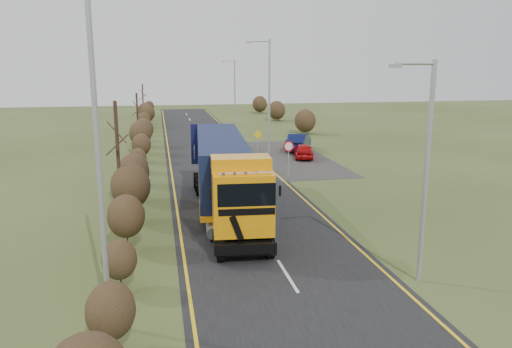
{
  "coord_description": "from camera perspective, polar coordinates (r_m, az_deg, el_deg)",
  "views": [
    {
      "loc": [
        -4.5,
        -20.84,
        7.7
      ],
      "look_at": [
        0.26,
        3.38,
        2.32
      ],
      "focal_mm": 35.0,
      "sensor_mm": 36.0,
      "label": 1
    }
  ],
  "objects": [
    {
      "name": "streetlight_near",
      "position": [
        18.25,
        18.72,
        0.98
      ],
      "size": [
        1.69,
        0.18,
        7.9
      ],
      "color": "#9D9FA2",
      "rests_on": "ground"
    },
    {
      "name": "speed_sign",
      "position": [
        34.34,
        3.73,
        2.52
      ],
      "size": [
        0.73,
        0.1,
        2.64
      ],
      "color": "#9D9FA2",
      "rests_on": "ground"
    },
    {
      "name": "warning_board",
      "position": [
        44.75,
        0.22,
        4.04
      ],
      "size": [
        0.79,
        0.11,
        2.06
      ],
      "color": "#9D9FA2",
      "rests_on": "ground"
    },
    {
      "name": "streetlight_far",
      "position": [
        68.1,
        -2.52,
        9.73
      ],
      "size": [
        1.81,
        0.18,
        8.46
      ],
      "color": "#9D9FA2",
      "rests_on": "ground"
    },
    {
      "name": "hedgerow",
      "position": [
        29.41,
        -13.78,
        0.01
      ],
      "size": [
        2.24,
        102.04,
        6.05
      ],
      "color": "black",
      "rests_on": "ground"
    },
    {
      "name": "lane_markings",
      "position": [
        31.8,
        -2.65,
        -1.67
      ],
      "size": [
        7.52,
        116.0,
        0.01
      ],
      "color": "yellow",
      "rests_on": "road"
    },
    {
      "name": "lorry",
      "position": [
        26.13,
        -3.75,
        0.37
      ],
      "size": [
        3.31,
        14.74,
        4.07
      ],
      "rotation": [
        0.0,
        0.0,
        -0.07
      ],
      "color": "black",
      "rests_on": "ground"
    },
    {
      "name": "car_red_hatchback",
      "position": [
        42.34,
        5.45,
        2.66
      ],
      "size": [
        2.28,
        4.01,
        1.29
      ],
      "primitive_type": "imported",
      "rotation": [
        0.0,
        0.0,
        2.93
      ],
      "color": "#AD080B",
      "rests_on": "ground"
    },
    {
      "name": "car_blue_sedan",
      "position": [
        46.2,
        4.89,
        3.66
      ],
      "size": [
        3.56,
        5.04,
        1.58
      ],
      "primitive_type": "imported",
      "rotation": [
        0.0,
        0.0,
        2.7
      ],
      "color": "#0A1137",
      "rests_on": "ground"
    },
    {
      "name": "road",
      "position": [
        32.1,
        -2.73,
        -1.57
      ],
      "size": [
        8.0,
        120.0,
        0.02
      ],
      "primitive_type": "cube",
      "color": "black",
      "rests_on": "ground"
    },
    {
      "name": "layby",
      "position": [
        42.99,
        3.9,
        1.97
      ],
      "size": [
        6.0,
        18.0,
        0.02
      ],
      "primitive_type": "cube",
      "color": "#302E2B",
      "rests_on": "ground"
    },
    {
      "name": "streetlight_mid",
      "position": [
        43.08,
        1.35,
        9.32
      ],
      "size": [
        2.09,
        0.2,
        9.86
      ],
      "color": "#9D9FA2",
      "rests_on": "ground"
    },
    {
      "name": "left_pole",
      "position": [
        14.55,
        -17.72,
        3.74
      ],
      "size": [
        0.16,
        0.16,
        11.36
      ],
      "primitive_type": "cylinder",
      "color": "#9D9FA2",
      "rests_on": "ground"
    },
    {
      "name": "ground",
      "position": [
        22.67,
        1.02,
        -7.56
      ],
      "size": [
        160.0,
        160.0,
        0.0
      ],
      "primitive_type": "plane",
      "color": "#38461E",
      "rests_on": "ground"
    }
  ]
}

